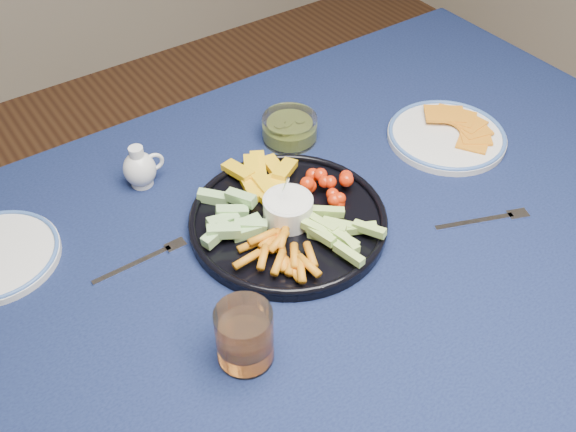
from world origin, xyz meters
TOP-DOWN VIEW (x-y plane):
  - dining_table at (0.00, 0.00)m, footprint 1.67×1.07m
  - crudite_platter at (0.04, 0.10)m, footprint 0.33×0.33m
  - creamer_pitcher at (-0.11, 0.34)m, footprint 0.07×0.06m
  - pickle_bowl at (0.18, 0.30)m, footprint 0.11×0.11m
  - cheese_plate at (0.44, 0.12)m, footprint 0.23×0.23m
  - juice_tumbler at (-0.15, -0.08)m, footprint 0.08×0.08m
  - fork_left at (-0.18, 0.16)m, footprint 0.16×0.02m
  - fork_right at (0.33, -0.09)m, footprint 0.16×0.08m

SIDE VIEW (x-z plane):
  - dining_table at x=0.00m, z-range 0.29..1.03m
  - fork_left at x=-0.18m, z-range 0.75..0.75m
  - fork_right at x=0.33m, z-range 0.75..0.75m
  - cheese_plate at x=0.44m, z-range 0.74..0.77m
  - crudite_platter at x=0.04m, z-range 0.71..0.82m
  - pickle_bowl at x=0.18m, z-range 0.74..0.79m
  - creamer_pitcher at x=-0.11m, z-range 0.74..0.82m
  - juice_tumbler at x=-0.15m, z-range 0.74..0.83m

